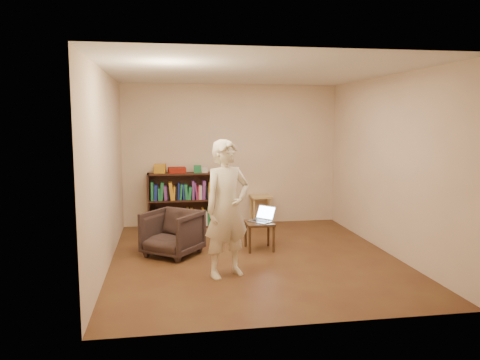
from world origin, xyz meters
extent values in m
plane|color=#482417|center=(0.00, 0.00, 0.00)|extent=(4.50, 4.50, 0.00)
plane|color=silver|center=(0.00, 0.00, 2.60)|extent=(4.50, 4.50, 0.00)
plane|color=beige|center=(0.00, 2.25, 1.30)|extent=(4.00, 0.00, 4.00)
plane|color=beige|center=(-2.00, 0.00, 1.30)|extent=(0.00, 4.50, 4.50)
plane|color=beige|center=(2.00, 0.00, 1.30)|extent=(0.00, 4.50, 4.50)
cube|color=black|center=(-1.54, 2.08, 0.50)|extent=(0.03, 0.30, 1.00)
cube|color=black|center=(-0.37, 2.08, 0.50)|extent=(0.03, 0.30, 1.00)
cube|color=black|center=(-0.95, 2.22, 0.50)|extent=(1.20, 0.02, 1.00)
cube|color=black|center=(-0.95, 2.08, 0.01)|extent=(1.20, 0.30, 0.03)
cube|color=black|center=(-0.95, 2.08, 0.50)|extent=(1.14, 0.30, 0.03)
cube|color=black|center=(-0.95, 2.08, 0.98)|extent=(1.20, 0.30, 0.03)
cube|color=gold|center=(-1.32, 2.11, 1.08)|extent=(0.22, 0.18, 0.16)
cube|color=maroon|center=(-1.02, 2.09, 1.05)|extent=(0.32, 0.25, 0.10)
cube|color=#1E7242|center=(-0.65, 2.07, 1.07)|extent=(0.14, 0.14, 0.13)
cube|color=beige|center=(-0.51, 2.09, 1.04)|extent=(0.12, 0.12, 0.09)
cube|color=tan|center=(0.52, 2.03, 0.54)|extent=(0.39, 0.39, 0.04)
cylinder|color=tan|center=(0.37, 1.88, 0.26)|extent=(0.04, 0.04, 0.52)
cylinder|color=tan|center=(0.67, 1.88, 0.26)|extent=(0.04, 0.04, 0.52)
cylinder|color=tan|center=(0.37, 2.18, 0.26)|extent=(0.04, 0.04, 0.52)
cylinder|color=tan|center=(0.67, 2.18, 0.26)|extent=(0.04, 0.04, 0.52)
imported|color=#322421|center=(-1.15, 0.30, 0.33)|extent=(0.99, 1.00, 0.66)
cube|color=#312110|center=(0.16, 0.39, 0.41)|extent=(0.41, 0.41, 0.04)
cylinder|color=#312110|center=(-0.02, 0.21, 0.19)|extent=(0.04, 0.04, 0.39)
cylinder|color=#312110|center=(0.34, 0.21, 0.19)|extent=(0.04, 0.04, 0.39)
cylinder|color=#312110|center=(-0.02, 0.57, 0.19)|extent=(0.04, 0.04, 0.39)
cylinder|color=#312110|center=(0.34, 0.57, 0.19)|extent=(0.04, 0.04, 0.39)
cube|color=#B9B9BE|center=(0.17, 0.40, 0.43)|extent=(0.38, 0.39, 0.02)
cube|color=black|center=(0.17, 0.40, 0.44)|extent=(0.28, 0.28, 0.00)
cube|color=#B9B9BE|center=(0.29, 0.51, 0.54)|extent=(0.29, 0.31, 0.21)
cube|color=#B5D8FD|center=(0.29, 0.51, 0.54)|extent=(0.25, 0.26, 0.17)
imported|color=beige|center=(-0.48, -0.72, 0.86)|extent=(0.74, 0.63, 1.72)
camera|label=1|loc=(-1.24, -6.38, 1.96)|focal=35.00mm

